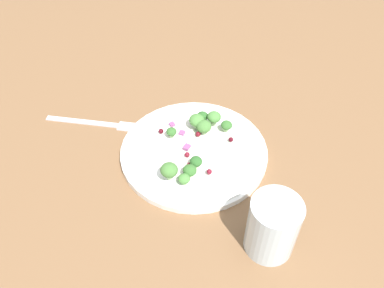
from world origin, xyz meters
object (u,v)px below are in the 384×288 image
object	(u,v)px
plate	(192,151)
fork	(97,123)
broccoli_floret_1	(204,127)
water_glass	(272,226)
broccoli_floret_0	(169,170)
broccoli_floret_2	(227,125)

from	to	relation	value
plate	fork	world-z (taller)	plate
plate	fork	bearing A→B (deg)	-136.13
plate	broccoli_floret_1	size ratio (longest dim) A/B	9.28
fork	water_glass	size ratio (longest dim) A/B	1.70
broccoli_floret_0	broccoli_floret_2	bearing A→B (deg)	116.21
plate	broccoli_floret_0	world-z (taller)	broccoli_floret_0
water_glass	broccoli_floret_1	bearing A→B (deg)	179.39
water_glass	broccoli_floret_0	bearing A→B (deg)	-149.89
broccoli_floret_2	broccoli_floret_0	bearing A→B (deg)	-63.79
plate	water_glass	size ratio (longest dim) A/B	2.73
plate	broccoli_floret_2	xyz separation A→B (cm)	(-1.89, 7.83, 2.01)
broccoli_floret_1	fork	bearing A→B (deg)	-123.45
plate	broccoli_floret_0	size ratio (longest dim) A/B	8.96
plate	water_glass	xyz separation A→B (cm)	(21.54, 3.40, 4.07)
broccoli_floret_0	fork	world-z (taller)	broccoli_floret_0
broccoli_floret_0	water_glass	bearing A→B (deg)	30.11
plate	broccoli_floret_2	world-z (taller)	broccoli_floret_2
broccoli_floret_0	water_glass	size ratio (longest dim) A/B	0.30
broccoli_floret_2	fork	bearing A→B (deg)	-120.51
broccoli_floret_1	broccoli_floret_0	bearing A→B (deg)	-50.69
broccoli_floret_2	fork	distance (cm)	25.95
broccoli_floret_0	broccoli_floret_1	size ratio (longest dim) A/B	1.04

